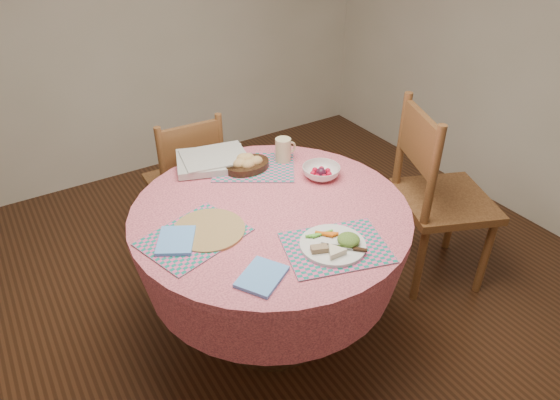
{
  "coord_description": "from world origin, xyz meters",
  "views": [
    {
      "loc": [
        -0.93,
        -1.56,
        1.98
      ],
      "look_at": [
        0.05,
        0.0,
        0.78
      ],
      "focal_mm": 32.0,
      "sensor_mm": 36.0,
      "label": 1
    }
  ],
  "objects": [
    {
      "name": "latte_mug",
      "position": [
        0.28,
        0.34,
        0.82
      ],
      "size": [
        0.12,
        0.08,
        0.12
      ],
      "color": "beige",
      "rests_on": "placemat_back"
    },
    {
      "name": "newspaper_stack",
      "position": [
        -0.04,
        0.5,
        0.78
      ],
      "size": [
        0.41,
        0.37,
        0.04
      ],
      "rotation": [
        0.0,
        0.0,
        -0.35
      ],
      "color": "silver",
      "rests_on": "dining_table"
    },
    {
      "name": "dining_table",
      "position": [
        0.0,
        0.0,
        0.56
      ],
      "size": [
        1.24,
        1.24,
        0.75
      ],
      "color": "pink",
      "rests_on": "ground"
    },
    {
      "name": "wicker_trivet",
      "position": [
        -0.3,
        -0.0,
        0.76
      ],
      "size": [
        0.3,
        0.3,
        0.01
      ],
      "primitive_type": "cylinder",
      "color": "#A27D46",
      "rests_on": "dining_table"
    },
    {
      "name": "placemat_front",
      "position": [
        0.08,
        -0.37,
        0.75
      ],
      "size": [
        0.47,
        0.4,
        0.01
      ],
      "primitive_type": "cube",
      "rotation": [
        0.0,
        0.0,
        -0.29
      ],
      "color": "#167D6E",
      "rests_on": "dining_table"
    },
    {
      "name": "ground",
      "position": [
        0.0,
        0.0,
        0.0
      ],
      "size": [
        4.0,
        4.0,
        0.0
      ],
      "primitive_type": "plane",
      "color": "#331C0F",
      "rests_on": "ground"
    },
    {
      "name": "placemat_back",
      "position": [
        0.12,
        0.36,
        0.75
      ],
      "size": [
        0.5,
        0.47,
        0.01
      ],
      "primitive_type": "cube",
      "rotation": [
        0.0,
        0.0,
        -0.57
      ],
      "color": "#167D6E",
      "rests_on": "dining_table"
    },
    {
      "name": "bread_bowl",
      "position": [
        0.08,
        0.36,
        0.79
      ],
      "size": [
        0.23,
        0.23,
        0.08
      ],
      "color": "black",
      "rests_on": "placemat_back"
    },
    {
      "name": "fruit_bowl",
      "position": [
        0.35,
        0.11,
        0.78
      ],
      "size": [
        0.24,
        0.24,
        0.06
      ],
      "rotation": [
        0.0,
        0.0,
        0.38
      ],
      "color": "white",
      "rests_on": "dining_table"
    },
    {
      "name": "chair_back",
      "position": [
        -0.04,
        0.88,
        0.47
      ],
      "size": [
        0.43,
        0.42,
        0.9
      ],
      "rotation": [
        0.0,
        0.0,
        3.1
      ],
      "color": "brown",
      "rests_on": "ground"
    },
    {
      "name": "chair_right",
      "position": [
        0.98,
        -0.1,
        0.55
      ],
      "size": [
        0.62,
        0.63,
        1.05
      ],
      "rotation": [
        0.0,
        0.0,
        1.17
      ],
      "color": "brown",
      "rests_on": "ground"
    },
    {
      "name": "dinner_plate",
      "position": [
        0.07,
        -0.37,
        0.77
      ],
      "size": [
        0.26,
        0.26,
        0.05
      ],
      "rotation": [
        0.0,
        0.0,
        -0.37
      ],
      "color": "white",
      "rests_on": "placemat_front"
    },
    {
      "name": "napkin_far",
      "position": [
        -0.44,
        -0.01,
        0.76
      ],
      "size": [
        0.21,
        0.23,
        0.01
      ],
      "primitive_type": "cube",
      "rotation": [
        0.0,
        0.0,
        1.04
      ],
      "color": "#62A4FD",
      "rests_on": "placemat_left"
    },
    {
      "name": "napkin_near",
      "position": [
        -0.26,
        -0.37,
        0.76
      ],
      "size": [
        0.23,
        0.21,
        0.01
      ],
      "primitive_type": "cube",
      "rotation": [
        0.0,
        0.0,
        0.55
      ],
      "color": "#62A4FD",
      "rests_on": "dining_table"
    },
    {
      "name": "placemat_left",
      "position": [
        -0.37,
        -0.01,
        0.75
      ],
      "size": [
        0.47,
        0.4,
        0.01
      ],
      "primitive_type": "cube",
      "rotation": [
        0.0,
        0.0,
        0.28
      ],
      "color": "#167D6E",
      "rests_on": "dining_table"
    }
  ]
}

